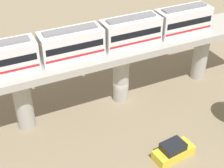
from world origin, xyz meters
The scene contains 5 objects.
ground_plane centered at (0.00, 0.00, 0.00)m, with size 120.00×120.00×0.00m, color #84755B.
viaduct centered at (0.00, 0.00, 5.76)m, with size 5.20×35.80×7.35m.
train centered at (0.00, 2.36, 8.88)m, with size 2.64×27.45×3.24m.
parked_car_yellow centered at (-10.88, -0.40, 0.74)m, with size 2.24×4.37×1.76m.
tree_mid_lot centered at (10.81, -8.67, 3.40)m, with size 2.74×2.74×4.80m.
Camera 1 is at (-29.78, 15.31, 25.06)m, focal length 54.10 mm.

